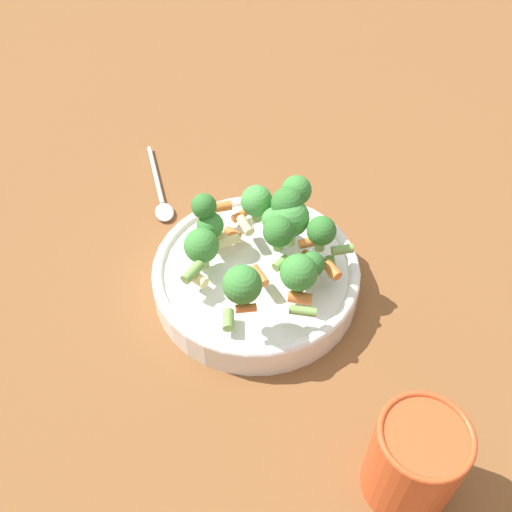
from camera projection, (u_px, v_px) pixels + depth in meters
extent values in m
plane|color=brown|center=(256.00, 288.00, 0.74)|extent=(3.00, 3.00, 0.00)
cylinder|color=white|center=(256.00, 279.00, 0.73)|extent=(0.25, 0.25, 0.04)
torus|color=white|center=(256.00, 269.00, 0.72)|extent=(0.25, 0.25, 0.01)
cylinder|color=#8CB766|center=(203.00, 260.00, 0.71)|extent=(0.01, 0.01, 0.02)
sphere|color=#3D8438|center=(201.00, 246.00, 0.69)|extent=(0.04, 0.04, 0.04)
cylinder|color=#8CB766|center=(274.00, 232.00, 0.71)|extent=(0.01, 0.01, 0.02)
sphere|color=#479342|center=(274.00, 220.00, 0.69)|extent=(0.03, 0.03, 0.03)
cylinder|color=#8CB766|center=(211.00, 238.00, 0.72)|extent=(0.01, 0.01, 0.02)
sphere|color=#3D8438|center=(210.00, 225.00, 0.71)|extent=(0.03, 0.03, 0.03)
cylinder|color=#8CB766|center=(278.00, 244.00, 0.68)|extent=(0.01, 0.01, 0.01)
sphere|color=#33722D|center=(278.00, 231.00, 0.66)|extent=(0.04, 0.04, 0.04)
cylinder|color=#8CB766|center=(297.00, 287.00, 0.67)|extent=(0.01, 0.01, 0.02)
sphere|color=#3D8438|center=(299.00, 272.00, 0.65)|extent=(0.04, 0.04, 0.04)
cylinder|color=#8CB766|center=(296.00, 204.00, 0.73)|extent=(0.01, 0.01, 0.01)
sphere|color=#3D8438|center=(297.00, 190.00, 0.71)|extent=(0.04, 0.04, 0.04)
cylinder|color=#8CB766|center=(320.00, 244.00, 0.69)|extent=(0.01, 0.01, 0.02)
sphere|color=#33722D|center=(321.00, 231.00, 0.67)|extent=(0.03, 0.03, 0.03)
cylinder|color=#8CB766|center=(205.00, 217.00, 0.71)|extent=(0.01, 0.01, 0.01)
sphere|color=#33722D|center=(204.00, 206.00, 0.69)|extent=(0.03, 0.03, 0.03)
cylinder|color=#8CB766|center=(286.00, 219.00, 0.70)|extent=(0.01, 0.01, 0.02)
sphere|color=#33722D|center=(287.00, 203.00, 0.68)|extent=(0.04, 0.04, 0.04)
cylinder|color=#8CB766|center=(243.00, 300.00, 0.63)|extent=(0.01, 0.01, 0.02)
sphere|color=#3D8438|center=(242.00, 284.00, 0.61)|extent=(0.04, 0.04, 0.04)
cylinder|color=#8CB766|center=(257.00, 215.00, 0.73)|extent=(0.01, 0.01, 0.01)
sphere|color=#479342|center=(257.00, 201.00, 0.71)|extent=(0.04, 0.04, 0.04)
cylinder|color=#8CB766|center=(289.00, 236.00, 0.71)|extent=(0.02, 0.02, 0.02)
sphere|color=#479342|center=(290.00, 218.00, 0.69)|extent=(0.05, 0.05, 0.05)
cylinder|color=#8CB766|center=(311.00, 275.00, 0.68)|extent=(0.01, 0.01, 0.01)
sphere|color=#33722D|center=(312.00, 264.00, 0.66)|extent=(0.03, 0.03, 0.03)
cylinder|color=#729E4C|center=(303.00, 311.00, 0.64)|extent=(0.02, 0.03, 0.01)
cylinder|color=#729E4C|center=(287.00, 211.00, 0.71)|extent=(0.03, 0.02, 0.01)
cylinder|color=orange|center=(240.00, 215.00, 0.76)|extent=(0.02, 0.03, 0.01)
cylinder|color=#729E4C|center=(281.00, 263.00, 0.66)|extent=(0.02, 0.02, 0.01)
cylinder|color=#729E4C|center=(331.00, 266.00, 0.69)|extent=(0.03, 0.01, 0.01)
cylinder|color=#729E4C|center=(228.00, 320.00, 0.65)|extent=(0.03, 0.01, 0.01)
cylinder|color=orange|center=(332.00, 270.00, 0.67)|extent=(0.03, 0.02, 0.01)
cylinder|color=beige|center=(219.00, 237.00, 0.73)|extent=(0.01, 0.02, 0.01)
cylinder|color=beige|center=(227.00, 241.00, 0.71)|extent=(0.02, 0.03, 0.01)
cylinder|color=orange|center=(307.00, 243.00, 0.67)|extent=(0.01, 0.02, 0.01)
cylinder|color=orange|center=(246.00, 308.00, 0.62)|extent=(0.01, 0.02, 0.01)
cylinder|color=beige|center=(198.00, 279.00, 0.68)|extent=(0.03, 0.03, 0.01)
cylinder|color=#729E4C|center=(193.00, 272.00, 0.67)|extent=(0.03, 0.03, 0.01)
cylinder|color=orange|center=(311.00, 261.00, 0.70)|extent=(0.03, 0.03, 0.01)
cylinder|color=#729E4C|center=(342.00, 250.00, 0.68)|extent=(0.01, 0.02, 0.01)
cylinder|color=orange|center=(257.00, 276.00, 0.68)|extent=(0.03, 0.02, 0.01)
cylinder|color=beige|center=(245.00, 225.00, 0.72)|extent=(0.03, 0.02, 0.01)
cylinder|color=orange|center=(221.00, 207.00, 0.74)|extent=(0.02, 0.03, 0.01)
cylinder|color=orange|center=(232.00, 233.00, 0.74)|extent=(0.02, 0.02, 0.01)
cylinder|color=orange|center=(212.00, 232.00, 0.72)|extent=(0.03, 0.01, 0.01)
cylinder|color=orange|center=(300.00, 298.00, 0.67)|extent=(0.02, 0.03, 0.01)
cylinder|color=#CC4C23|center=(414.00, 461.00, 0.54)|extent=(0.08, 0.08, 0.11)
torus|color=#CC4C23|center=(427.00, 435.00, 0.50)|extent=(0.08, 0.08, 0.01)
cylinder|color=silver|center=(156.00, 175.00, 0.88)|extent=(0.13, 0.02, 0.01)
ellipsoid|color=silver|center=(165.00, 212.00, 0.83)|extent=(0.04, 0.03, 0.01)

